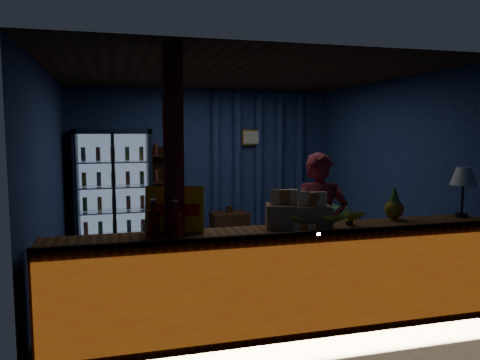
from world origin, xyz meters
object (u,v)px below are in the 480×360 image
Objects in this scene: green_chair at (322,222)px; pastry_tray at (308,227)px; shopkeeper at (320,228)px; table_lamp at (463,178)px.

pastry_tray is (-1.72, -3.31, 0.68)m from green_chair.
shopkeeper reaches higher than table_lamp.
shopkeeper is 2.99m from green_chair.
green_chair is 3.79m from pastry_tray.
table_lamp is at bearing 83.74° from green_chair.
pastry_tray is at bearing -107.40° from shopkeeper.
green_chair is 3.30m from table_lamp.
table_lamp is (0.14, -3.12, 1.07)m from green_chair.
shopkeeper is 0.80m from pastry_tray.
green_chair is at bearing 92.51° from table_lamp.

